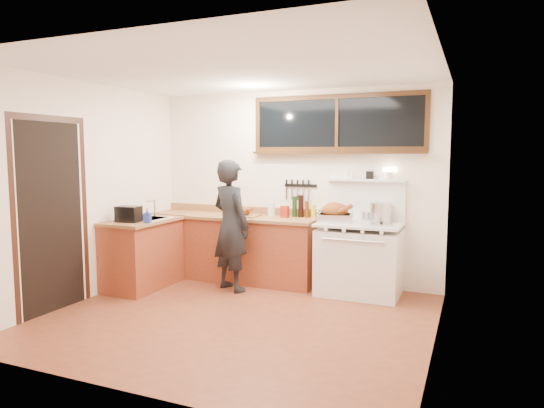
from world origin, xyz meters
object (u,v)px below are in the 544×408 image
at_px(cutting_board, 243,212).
at_px(roast_turkey, 335,214).
at_px(man, 231,225).
at_px(vintage_stove, 360,257).

height_order(cutting_board, roast_turkey, roast_turkey).
bearing_deg(man, cutting_board, 96.15).
height_order(vintage_stove, roast_turkey, vintage_stove).
xyz_separation_m(cutting_board, roast_turkey, (1.30, -0.03, 0.05)).
distance_m(vintage_stove, roast_turkey, 0.62).
distance_m(vintage_stove, man, 1.67).
relative_size(man, roast_turkey, 3.49).
bearing_deg(cutting_board, man, -83.85).
distance_m(man, cutting_board, 0.46).
bearing_deg(vintage_stove, roast_turkey, -173.87).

